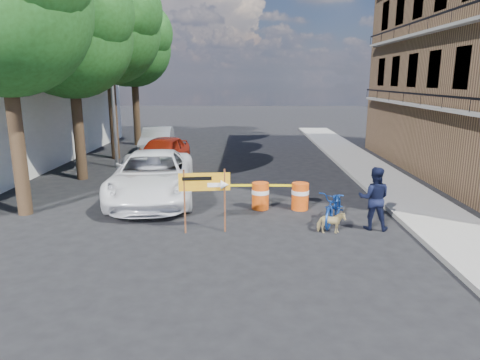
{
  "coord_description": "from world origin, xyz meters",
  "views": [
    {
      "loc": [
        0.29,
        -11.15,
        4.26
      ],
      "look_at": [
        0.15,
        1.36,
        1.3
      ],
      "focal_mm": 32.0,
      "sensor_mm": 36.0,
      "label": 1
    }
  ],
  "objects_px": {
    "barrel_mid_right": "(260,195)",
    "sedan_red": "(162,153)",
    "pedestrian": "(374,198)",
    "dog": "(331,223)",
    "barrel_mid_left": "(181,196)",
    "barrel_far_left": "(134,195)",
    "detour_sign": "(211,187)",
    "bicycle": "(335,191)",
    "sedan_silver": "(157,141)",
    "barrel_far_right": "(300,196)",
    "suv_white": "(153,176)"
  },
  "relations": [
    {
      "from": "detour_sign",
      "to": "suv_white",
      "type": "bearing_deg",
      "value": 118.34
    },
    {
      "from": "barrel_mid_left",
      "to": "pedestrian",
      "type": "distance_m",
      "value": 6.14
    },
    {
      "from": "barrel_far_left",
      "to": "sedan_silver",
      "type": "distance_m",
      "value": 10.97
    },
    {
      "from": "barrel_far_right",
      "to": "detour_sign",
      "type": "height_order",
      "value": "detour_sign"
    },
    {
      "from": "barrel_mid_left",
      "to": "sedan_silver",
      "type": "distance_m",
      "value": 11.41
    },
    {
      "from": "barrel_far_left",
      "to": "barrel_mid_right",
      "type": "height_order",
      "value": "same"
    },
    {
      "from": "barrel_mid_left",
      "to": "barrel_far_left",
      "type": "bearing_deg",
      "value": 175.41
    },
    {
      "from": "barrel_far_right",
      "to": "sedan_red",
      "type": "bearing_deg",
      "value": 131.83
    },
    {
      "from": "sedan_silver",
      "to": "bicycle",
      "type": "bearing_deg",
      "value": -62.55
    },
    {
      "from": "pedestrian",
      "to": "dog",
      "type": "bearing_deg",
      "value": 31.6
    },
    {
      "from": "sedan_silver",
      "to": "detour_sign",
      "type": "bearing_deg",
      "value": -77.26
    },
    {
      "from": "barrel_mid_right",
      "to": "bicycle",
      "type": "xyz_separation_m",
      "value": [
        2.17,
        -1.45,
        0.54
      ]
    },
    {
      "from": "bicycle",
      "to": "suv_white",
      "type": "distance_m",
      "value": 6.57
    },
    {
      "from": "barrel_far_left",
      "to": "barrel_mid_left",
      "type": "xyz_separation_m",
      "value": [
        1.63,
        -0.13,
        0.0
      ]
    },
    {
      "from": "detour_sign",
      "to": "pedestrian",
      "type": "distance_m",
      "value": 4.69
    },
    {
      "from": "sedan_red",
      "to": "sedan_silver",
      "type": "distance_m",
      "value": 4.59
    },
    {
      "from": "barrel_far_left",
      "to": "barrel_mid_left",
      "type": "relative_size",
      "value": 1.0
    },
    {
      "from": "barrel_far_left",
      "to": "sedan_silver",
      "type": "relative_size",
      "value": 0.19
    },
    {
      "from": "detour_sign",
      "to": "sedan_red",
      "type": "distance_m",
      "value": 9.27
    },
    {
      "from": "barrel_far_left",
      "to": "barrel_far_right",
      "type": "distance_m",
      "value": 5.59
    },
    {
      "from": "barrel_far_left",
      "to": "dog",
      "type": "xyz_separation_m",
      "value": [
        6.17,
        -2.38,
        -0.15
      ]
    },
    {
      "from": "bicycle",
      "to": "dog",
      "type": "height_order",
      "value": "bicycle"
    },
    {
      "from": "bicycle",
      "to": "barrel_far_right",
      "type": "bearing_deg",
      "value": 143.64
    },
    {
      "from": "barrel_mid_right",
      "to": "pedestrian",
      "type": "height_order",
      "value": "pedestrian"
    },
    {
      "from": "barrel_far_right",
      "to": "sedan_red",
      "type": "height_order",
      "value": "sedan_red"
    },
    {
      "from": "detour_sign",
      "to": "dog",
      "type": "relative_size",
      "value": 2.42
    },
    {
      "from": "barrel_mid_left",
      "to": "sedan_silver",
      "type": "relative_size",
      "value": 0.19
    },
    {
      "from": "barrel_mid_right",
      "to": "suv_white",
      "type": "relative_size",
      "value": 0.15
    },
    {
      "from": "dog",
      "to": "detour_sign",
      "type": "bearing_deg",
      "value": 90.66
    },
    {
      "from": "suv_white",
      "to": "sedan_silver",
      "type": "relative_size",
      "value": 1.31
    },
    {
      "from": "barrel_mid_right",
      "to": "pedestrian",
      "type": "distance_m",
      "value": 3.76
    },
    {
      "from": "dog",
      "to": "suv_white",
      "type": "relative_size",
      "value": 0.12
    },
    {
      "from": "barrel_mid_right",
      "to": "sedan_red",
      "type": "relative_size",
      "value": 0.19
    },
    {
      "from": "barrel_far_left",
      "to": "sedan_red",
      "type": "bearing_deg",
      "value": 92.04
    },
    {
      "from": "pedestrian",
      "to": "detour_sign",
      "type": "bearing_deg",
      "value": 18.27
    },
    {
      "from": "bicycle",
      "to": "sedan_silver",
      "type": "height_order",
      "value": "bicycle"
    },
    {
      "from": "barrel_far_right",
      "to": "suv_white",
      "type": "height_order",
      "value": "suv_white"
    },
    {
      "from": "sedan_red",
      "to": "sedan_silver",
      "type": "bearing_deg",
      "value": 111.42
    },
    {
      "from": "detour_sign",
      "to": "bicycle",
      "type": "bearing_deg",
      "value": 6.66
    },
    {
      "from": "bicycle",
      "to": "detour_sign",
      "type": "bearing_deg",
      "value": -144.34
    },
    {
      "from": "sedan_red",
      "to": "barrel_mid_left",
      "type": "bearing_deg",
      "value": -66.98
    },
    {
      "from": "sedan_silver",
      "to": "barrel_mid_left",
      "type": "bearing_deg",
      "value": -79.61
    },
    {
      "from": "barrel_far_left",
      "to": "barrel_far_right",
      "type": "height_order",
      "value": "same"
    },
    {
      "from": "barrel_mid_left",
      "to": "pedestrian",
      "type": "height_order",
      "value": "pedestrian"
    },
    {
      "from": "barrel_mid_right",
      "to": "detour_sign",
      "type": "distance_m",
      "value": 2.84
    },
    {
      "from": "bicycle",
      "to": "suv_white",
      "type": "bearing_deg",
      "value": 179.11
    },
    {
      "from": "barrel_far_right",
      "to": "pedestrian",
      "type": "relative_size",
      "value": 0.49
    },
    {
      "from": "barrel_mid_left",
      "to": "barrel_far_right",
      "type": "distance_m",
      "value": 3.97
    },
    {
      "from": "dog",
      "to": "suv_white",
      "type": "distance_m",
      "value": 6.78
    },
    {
      "from": "barrel_far_left",
      "to": "sedan_silver",
      "type": "height_order",
      "value": "sedan_silver"
    }
  ]
}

